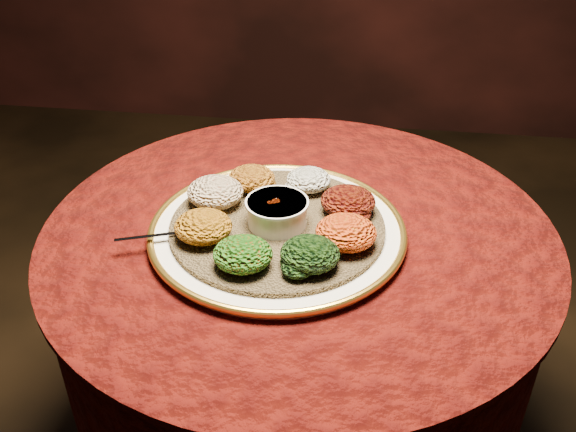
# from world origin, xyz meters

# --- Properties ---
(table) EXTENTS (0.96, 0.96, 0.73)m
(table) POSITION_xyz_m (0.00, 0.00, 0.55)
(table) COLOR black
(table) RESTS_ON ground
(platter) EXTENTS (0.55, 0.55, 0.02)m
(platter) POSITION_xyz_m (-0.04, -0.03, 0.75)
(platter) COLOR white
(platter) RESTS_ON table
(injera) EXTENTS (0.43, 0.43, 0.01)m
(injera) POSITION_xyz_m (-0.04, -0.03, 0.76)
(injera) COLOR olive
(injera) RESTS_ON platter
(stew_bowl) EXTENTS (0.11, 0.11, 0.05)m
(stew_bowl) POSITION_xyz_m (-0.04, -0.03, 0.79)
(stew_bowl) COLOR white
(stew_bowl) RESTS_ON injera
(spoon) EXTENTS (0.14, 0.06, 0.01)m
(spoon) POSITION_xyz_m (-0.20, -0.09, 0.77)
(spoon) COLOR silver
(spoon) RESTS_ON injera
(portion_ayib) EXTENTS (0.09, 0.08, 0.04)m
(portion_ayib) POSITION_xyz_m (0.01, 0.09, 0.78)
(portion_ayib) COLOR beige
(portion_ayib) RESTS_ON injera
(portion_kitfo) EXTENTS (0.10, 0.10, 0.05)m
(portion_kitfo) POSITION_xyz_m (0.09, 0.02, 0.79)
(portion_kitfo) COLOR black
(portion_kitfo) RESTS_ON injera
(portion_tikil) EXTENTS (0.11, 0.10, 0.05)m
(portion_tikil) POSITION_xyz_m (0.09, -0.08, 0.79)
(portion_tikil) COLOR #AE7C0E
(portion_tikil) RESTS_ON injera
(portion_gomen) EXTENTS (0.10, 0.09, 0.05)m
(portion_gomen) POSITION_xyz_m (0.04, -0.15, 0.79)
(portion_gomen) COLOR black
(portion_gomen) RESTS_ON injera
(portion_mixveg) EXTENTS (0.10, 0.09, 0.05)m
(portion_mixveg) POSITION_xyz_m (-0.07, -0.16, 0.79)
(portion_mixveg) COLOR #A6260A
(portion_mixveg) RESTS_ON injera
(portion_kik) EXTENTS (0.10, 0.10, 0.05)m
(portion_kik) POSITION_xyz_m (-0.16, -0.10, 0.79)
(portion_kik) COLOR #99550D
(portion_kik) RESTS_ON injera
(portion_timatim) EXTENTS (0.11, 0.10, 0.05)m
(portion_timatim) POSITION_xyz_m (-0.16, 0.02, 0.79)
(portion_timatim) COLOR maroon
(portion_timatim) RESTS_ON injera
(portion_shiro) EXTENTS (0.09, 0.09, 0.04)m
(portion_shiro) POSITION_xyz_m (-0.10, 0.08, 0.78)
(portion_shiro) COLOR #935511
(portion_shiro) RESTS_ON injera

